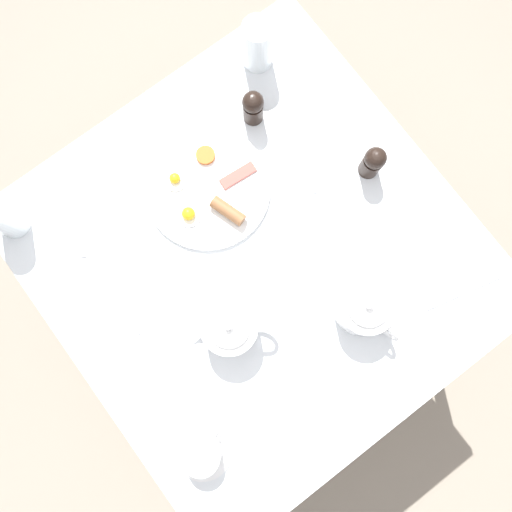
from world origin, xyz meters
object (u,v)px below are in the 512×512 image
Objects in this scene: fork_by_plate at (107,317)px; water_glass_short at (3,218)px; fork_spare at (312,159)px; teapot_near at (364,307)px; spoon_for_tea at (83,226)px; pepper_grinder at (253,107)px; breakfast_plate at (208,190)px; salt_grinder at (373,162)px; teapot_far at (231,327)px; knife_by_plate at (463,291)px; teacup_with_saucer_left at (202,454)px; water_glass_tall at (257,45)px.

water_glass_short is at bearing -171.00° from fork_by_plate.
fork_by_plate is at bearing -88.45° from fork_spare.
teapot_near is 0.69m from spoon_for_tea.
teapot_near is 0.54m from pepper_grinder.
breakfast_plate is 0.38m from fork_by_plate.
fork_by_plate is (-0.09, -0.71, -0.05)m from salt_grinder.
fork_spare is at bearing -109.82° from teapot_far.
pepper_grinder is at bearing -168.19° from knife_by_plate.
teapot_far is (-0.15, -0.27, 0.00)m from teapot_near.
fork_by_plate is 1.05× the size of fork_spare.
teapot_near is (0.45, 0.12, 0.04)m from breakfast_plate.
fork_by_plate is at bearing 9.00° from water_glass_short.
fork_spare is (0.09, 0.25, -0.01)m from breakfast_plate.
breakfast_plate is 2.01× the size of fork_spare.
pepper_grinder is (-0.53, 0.08, 0.01)m from teapot_near.
teacup_with_saucer_left is 0.60m from spoon_for_tea.
teacup_with_saucer_left is 1.22× the size of pepper_grinder.
knife_by_plate is at bearing 10.24° from fork_spare.
salt_grinder reaches higher than fork_by_plate.
spoon_for_tea is (-0.59, 0.07, -0.03)m from teacup_with_saucer_left.
fork_spare is (0.17, 0.05, -0.05)m from pepper_grinder.
teacup_with_saucer_left is 1.04× the size of water_glass_short.
knife_by_plate is (0.37, -0.01, -0.05)m from salt_grinder.
knife_by_plate is at bearing -1.27° from salt_grinder.
salt_grinder is 0.15m from fork_spare.
fork_by_plate is at bearing -65.47° from water_glass_tall.
teapot_near is 1.52× the size of water_glass_tall.
knife_by_plate is (0.77, 0.76, -0.06)m from water_glass_short.
fork_spare is at bearing -28.49° from teapot_near.
teapot_far is at bearing -62.29° from fork_spare.
teacup_with_saucer_left is at bearing -57.33° from fork_spare.
knife_by_plate is at bearing -125.54° from teapot_near.
teapot_far is 1.25× the size of spoon_for_tea.
water_glass_tall is at bearing 170.33° from fork_spare.
teapot_far is 0.87× the size of knife_by_plate.
teapot_near is at bearing 36.55° from spoon_for_tea.
teapot_near reaches higher than knife_by_plate.
fork_spare is (-0.47, -0.09, 0.00)m from knife_by_plate.
pepper_grinder is at bearing -16.91° from teapot_near.
teapot_far is at bearing 53.51° from teapot_near.
water_glass_tall reaches higher than water_glass_short.
teacup_with_saucer_left is at bearing -44.22° from water_glass_tall.
teacup_with_saucer_left is at bearing -36.96° from breakfast_plate.
pepper_grinder is at bearing -89.93° from teapot_far.
fork_by_plate is 1.20× the size of spoon_for_tea.
breakfast_plate is 2.87× the size of salt_grinder.
teapot_far is 1.19× the size of water_glass_tall.
teapot_far is 1.27× the size of teacup_with_saucer_left.
knife_by_plate is (0.26, 0.49, -0.05)m from teapot_far.
fork_spare is (-0.02, 0.62, 0.00)m from fork_by_plate.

